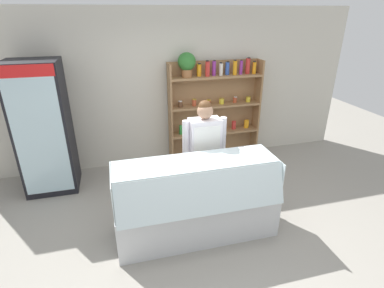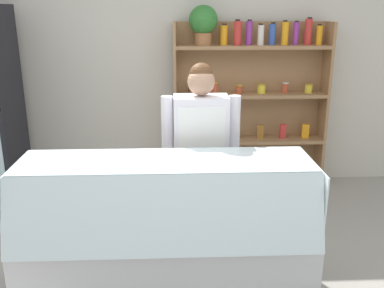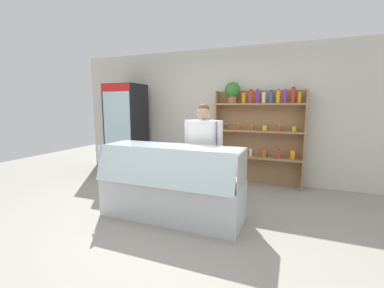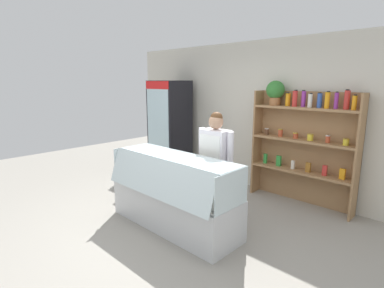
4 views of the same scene
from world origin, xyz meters
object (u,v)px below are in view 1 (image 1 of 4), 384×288
(shop_clerk, at_px, (204,147))
(shelving_unit, at_px, (211,100))
(drinks_fridge, at_px, (44,129))
(deli_display_case, at_px, (196,212))

(shop_clerk, bearing_deg, shelving_unit, 69.11)
(shop_clerk, bearing_deg, drinks_fridge, 153.28)
(drinks_fridge, relative_size, shop_clerk, 1.27)
(shelving_unit, relative_size, shop_clerk, 1.27)
(drinks_fridge, xyz_separation_m, shop_clerk, (2.18, -1.10, -0.08))
(deli_display_case, xyz_separation_m, shop_clerk, (0.27, 0.56, 0.61))
(drinks_fridge, xyz_separation_m, deli_display_case, (1.91, -1.65, -0.69))
(deli_display_case, height_order, shop_clerk, shop_clerk)
(shelving_unit, distance_m, shop_clerk, 1.57)
(shelving_unit, xyz_separation_m, shop_clerk, (-0.56, -1.45, -0.22))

